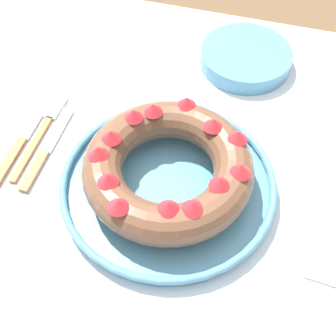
{
  "coord_description": "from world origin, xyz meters",
  "views": [
    {
      "loc": [
        0.13,
        -0.42,
        1.37
      ],
      "look_at": [
        0.01,
        -0.02,
        0.81
      ],
      "focal_mm": 50.0,
      "sensor_mm": 36.0,
      "label": 1
    }
  ],
  "objects_px": {
    "serving_knife": "(22,141)",
    "cake_knife": "(44,154)",
    "side_bowl": "(246,58)",
    "bundt_cake": "(168,167)",
    "fork": "(42,131)",
    "serving_dish": "(168,185)"
  },
  "relations": [
    {
      "from": "serving_knife",
      "to": "side_bowl",
      "type": "relative_size",
      "value": 1.27
    },
    {
      "from": "serving_dish",
      "to": "fork",
      "type": "height_order",
      "value": "serving_dish"
    },
    {
      "from": "side_bowl",
      "to": "cake_knife",
      "type": "bearing_deg",
      "value": -131.89
    },
    {
      "from": "serving_dish",
      "to": "fork",
      "type": "relative_size",
      "value": 1.67
    },
    {
      "from": "serving_dish",
      "to": "side_bowl",
      "type": "bearing_deg",
      "value": 78.84
    },
    {
      "from": "serving_knife",
      "to": "side_bowl",
      "type": "xyz_separation_m",
      "value": [
        0.34,
        0.3,
        0.01
      ]
    },
    {
      "from": "serving_dish",
      "to": "side_bowl",
      "type": "height_order",
      "value": "side_bowl"
    },
    {
      "from": "serving_dish",
      "to": "serving_knife",
      "type": "distance_m",
      "value": 0.27
    },
    {
      "from": "serving_dish",
      "to": "fork",
      "type": "xyz_separation_m",
      "value": [
        -0.25,
        0.06,
        -0.01
      ]
    },
    {
      "from": "fork",
      "to": "serving_dish",
      "type": "bearing_deg",
      "value": -9.46
    },
    {
      "from": "serving_knife",
      "to": "bundt_cake",
      "type": "bearing_deg",
      "value": -1.12
    },
    {
      "from": "serving_knife",
      "to": "cake_knife",
      "type": "distance_m",
      "value": 0.05
    },
    {
      "from": "bundt_cake",
      "to": "cake_knife",
      "type": "height_order",
      "value": "bundt_cake"
    },
    {
      "from": "fork",
      "to": "serving_knife",
      "type": "xyz_separation_m",
      "value": [
        -0.02,
        -0.03,
        -0.0
      ]
    },
    {
      "from": "serving_dish",
      "to": "bundt_cake",
      "type": "distance_m",
      "value": 0.05
    },
    {
      "from": "fork",
      "to": "serving_knife",
      "type": "bearing_deg",
      "value": -124.04
    },
    {
      "from": "bundt_cake",
      "to": "serving_knife",
      "type": "distance_m",
      "value": 0.28
    },
    {
      "from": "fork",
      "to": "side_bowl",
      "type": "bearing_deg",
      "value": 45.03
    },
    {
      "from": "serving_dish",
      "to": "fork",
      "type": "distance_m",
      "value": 0.25
    },
    {
      "from": "cake_knife",
      "to": "serving_dish",
      "type": "bearing_deg",
      "value": 1.81
    },
    {
      "from": "serving_dish",
      "to": "side_bowl",
      "type": "xyz_separation_m",
      "value": [
        0.07,
        0.33,
        0.0
      ]
    },
    {
      "from": "bundt_cake",
      "to": "fork",
      "type": "distance_m",
      "value": 0.26
    }
  ]
}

